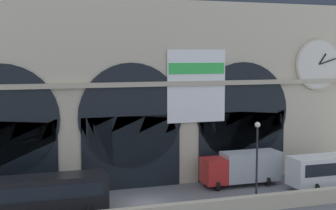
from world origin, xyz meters
The scene contains 5 objects.
ground_plane centered at (0.00, 0.00, 0.00)m, with size 200.00×200.00×0.00m, color slate.
station_building centered at (0.03, 7.89, 10.75)m, with size 46.70×6.17×22.09m.
bus_midwest centered at (-8.90, -0.57, 1.78)m, with size 11.00×3.25×3.10m.
box_truck_mideast centered at (10.08, 2.84, 1.70)m, with size 7.50×2.91×3.12m.
street_lamp_quayside centered at (8.20, -3.41, 4.41)m, with size 0.44×0.44×6.90m.
Camera 1 is at (-10.05, -36.66, 12.18)m, focal length 51.03 mm.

